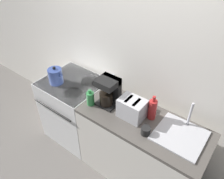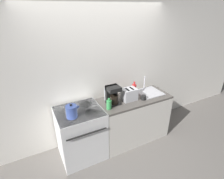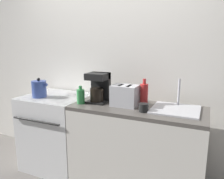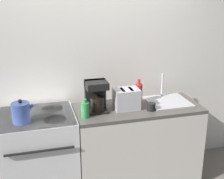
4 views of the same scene
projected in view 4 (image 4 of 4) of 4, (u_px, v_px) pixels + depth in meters
The scene contains 11 objects.
wall_back at pixel (85, 65), 3.48m from camera, with size 8.00×0.05×2.60m.
stove at pixel (40, 155), 3.25m from camera, with size 0.74×0.71×0.92m.
counter_block at pixel (137, 145), 3.47m from camera, with size 1.34×0.59×0.92m.
kettle at pixel (21, 112), 2.92m from camera, with size 0.21×0.17×0.23m.
toaster at pixel (126, 99), 3.24m from camera, with size 0.26×0.19×0.21m.
coffee_maker at pixel (96, 95), 3.17m from camera, with size 0.22×0.21×0.32m.
sink_tray at pixel (168, 101), 3.45m from camera, with size 0.44×0.43×0.28m.
bottle_red at pixel (139, 93), 3.38m from camera, with size 0.08×0.08×0.28m.
bottle_clear at pixel (89, 96), 3.31m from camera, with size 0.07×0.07×0.27m.
bottle_green at pixel (85, 110), 3.04m from camera, with size 0.08×0.08×0.19m.
cup_black at pixel (151, 107), 3.22m from camera, with size 0.09×0.09×0.08m.
Camera 4 is at (-0.59, -2.61, 2.17)m, focal length 50.00 mm.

